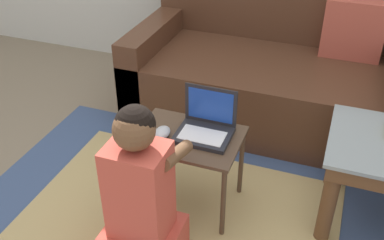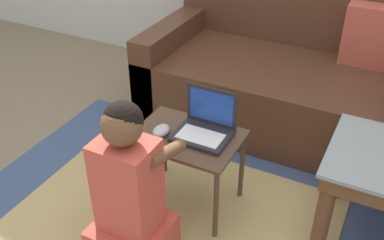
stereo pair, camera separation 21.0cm
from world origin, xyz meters
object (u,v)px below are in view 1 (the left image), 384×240
Objects in this scene: couch at (271,68)px; laptop_desk at (189,146)px; computer_mouse at (162,133)px; person_seated at (141,202)px; laptop at (205,128)px.

couch is 1.05m from laptop_desk.
person_seated reaches higher than computer_mouse.
laptop_desk is 1.96× the size of laptop.
couch reaches higher than person_seated.
couch is 6.63× the size of laptop.
computer_mouse is 0.13× the size of person_seated.
laptop is 2.47× the size of computer_mouse.
computer_mouse is at bearing -105.37° from couch.
laptop_desk is 4.84× the size of computer_mouse.
couch reaches higher than computer_mouse.
person_seated is at bearing -97.44° from laptop_desk.
computer_mouse is (-0.18, -0.09, -0.02)m from laptop.
computer_mouse is 0.38m from person_seated.
person_seated reaches higher than laptop_desk.
laptop reaches higher than computer_mouse.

